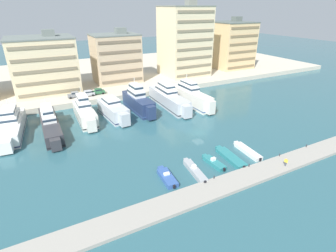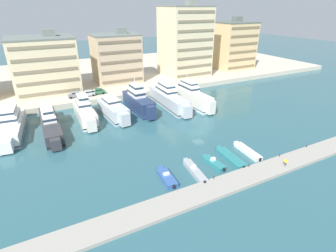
% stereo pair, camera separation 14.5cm
% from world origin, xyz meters
% --- Properties ---
extents(ground_plane, '(400.00, 400.00, 0.00)m').
position_xyz_m(ground_plane, '(0.00, 0.00, 0.00)').
color(ground_plane, '#2D5B66').
extents(quay_promenade, '(180.00, 70.00, 1.67)m').
position_xyz_m(quay_promenade, '(0.00, 65.71, 0.84)').
color(quay_promenade, beige).
rests_on(quay_promenade, ground).
extents(pier_dock, '(120.00, 4.48, 0.56)m').
position_xyz_m(pier_dock, '(0.00, -19.17, 0.28)').
color(pier_dock, '#9E998E').
rests_on(pier_dock, ground).
extents(yacht_white_far_left, '(6.53, 21.45, 7.65)m').
position_xyz_m(yacht_white_far_left, '(-39.15, 19.88, 2.11)').
color(yacht_white_far_left, white).
rests_on(yacht_white_far_left, ground).
extents(yacht_charcoal_left, '(3.85, 22.66, 7.47)m').
position_xyz_m(yacht_charcoal_left, '(-30.96, 17.30, 2.02)').
color(yacht_charcoal_left, '#333338').
rests_on(yacht_charcoal_left, ground).
extents(yacht_ivory_mid_left, '(4.19, 16.79, 8.51)m').
position_xyz_m(yacht_ivory_mid_left, '(-22.30, 19.59, 2.44)').
color(yacht_ivory_mid_left, silver).
rests_on(yacht_ivory_mid_left, ground).
extents(yacht_silver_center_left, '(5.45, 15.93, 6.89)m').
position_xyz_m(yacht_silver_center_left, '(-15.08, 18.35, 2.13)').
color(yacht_silver_center_left, silver).
rests_on(yacht_silver_center_left, ground).
extents(yacht_navy_center, '(4.43, 17.52, 9.21)m').
position_xyz_m(yacht_navy_center, '(-7.28, 19.99, 2.75)').
color(yacht_navy_center, navy).
rests_on(yacht_navy_center, ground).
extents(yacht_silver_center_right, '(4.56, 22.57, 8.45)m').
position_xyz_m(yacht_silver_center_right, '(2.00, 19.25, 2.49)').
color(yacht_silver_center_right, silver).
rests_on(yacht_silver_center_right, ground).
extents(yacht_ivory_mid_right, '(4.22, 20.65, 8.78)m').
position_xyz_m(yacht_ivory_mid_right, '(8.63, 17.39, 2.69)').
color(yacht_ivory_mid_right, silver).
rests_on(yacht_ivory_mid_right, ground).
extents(motorboat_blue_far_left, '(2.34, 6.45, 1.17)m').
position_xyz_m(motorboat_blue_far_left, '(-15.17, -12.95, 0.43)').
color(motorboat_blue_far_left, '#33569E').
rests_on(motorboat_blue_far_left, ground).
extents(motorboat_grey_left, '(2.32, 8.10, 1.39)m').
position_xyz_m(motorboat_grey_left, '(-9.88, -13.55, 0.46)').
color(motorboat_grey_left, '#9EA3A8').
rests_on(motorboat_grey_left, ground).
extents(motorboat_teal_mid_left, '(1.89, 6.13, 1.35)m').
position_xyz_m(motorboat_teal_mid_left, '(-5.18, -12.91, 0.43)').
color(motorboat_teal_mid_left, teal).
rests_on(motorboat_teal_mid_left, ground).
extents(motorboat_teal_center_left, '(2.63, 8.78, 0.81)m').
position_xyz_m(motorboat_teal_center_left, '(-1.06, -12.74, 0.36)').
color(motorboat_teal_center_left, teal).
rests_on(motorboat_teal_center_left, ground).
extents(motorboat_white_center, '(2.11, 7.98, 0.86)m').
position_xyz_m(motorboat_white_center, '(3.55, -12.54, 0.41)').
color(motorboat_white_center, white).
rests_on(motorboat_white_center, ground).
extents(car_grey_far_left, '(4.10, 1.93, 1.80)m').
position_xyz_m(car_grey_far_left, '(-22.11, 35.40, 2.65)').
color(car_grey_far_left, slate).
rests_on(car_grey_far_left, quay_promenade).
extents(car_silver_left, '(4.20, 2.14, 1.80)m').
position_xyz_m(car_silver_left, '(-18.27, 34.76, 2.65)').
color(car_silver_left, '#B7BCC1').
rests_on(car_silver_left, quay_promenade).
extents(car_green_mid_left, '(4.11, 1.95, 1.80)m').
position_xyz_m(car_green_mid_left, '(-14.87, 35.41, 2.65)').
color(car_green_mid_left, '#2D6642').
rests_on(car_green_mid_left, quay_promenade).
extents(apartment_block_left, '(19.35, 16.31, 19.23)m').
position_xyz_m(apartment_block_left, '(-28.54, 46.15, 10.34)').
color(apartment_block_left, beige).
rests_on(apartment_block_left, quay_promenade).
extents(apartment_block_mid_left, '(16.27, 12.48, 18.83)m').
position_xyz_m(apartment_block_mid_left, '(-4.41, 48.05, 10.16)').
color(apartment_block_mid_left, '#C6AD89').
rests_on(apartment_block_mid_left, quay_promenade).
extents(apartment_block_center_left, '(17.01, 16.12, 27.91)m').
position_xyz_m(apartment_block_center_left, '(23.06, 46.05, 14.69)').
color(apartment_block_center_left, beige).
rests_on(apartment_block_center_left, quay_promenade).
extents(apartment_block_center, '(16.44, 17.52, 21.57)m').
position_xyz_m(apartment_block_center, '(48.86, 49.05, 11.51)').
color(apartment_block_center, '#E0BC84').
rests_on(apartment_block_center, quay_promenade).
extents(pedestrian_near_edge, '(0.35, 0.61, 1.64)m').
position_xyz_m(pedestrian_near_edge, '(5.61, -20.09, 1.54)').
color(pedestrian_near_edge, '#4C515B').
rests_on(pedestrian_near_edge, pier_dock).
extents(bollard_west, '(0.20, 0.20, 0.61)m').
position_xyz_m(bollard_west, '(-8.34, -17.17, 0.89)').
color(bollard_west, '#2D2D33').
rests_on(bollard_west, pier_dock).
extents(bollard_west_mid, '(0.20, 0.20, 0.61)m').
position_xyz_m(bollard_west_mid, '(-0.43, -17.17, 0.89)').
color(bollard_west_mid, '#2D2D33').
rests_on(bollard_west_mid, pier_dock).
extents(bollard_east_mid, '(0.20, 0.20, 0.61)m').
position_xyz_m(bollard_east_mid, '(7.49, -17.17, 0.89)').
color(bollard_east_mid, '#2D2D33').
rests_on(bollard_east_mid, pier_dock).
extents(bollard_east, '(0.20, 0.20, 0.61)m').
position_xyz_m(bollard_east, '(15.41, -17.17, 0.89)').
color(bollard_east, '#2D2D33').
rests_on(bollard_east, pier_dock).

